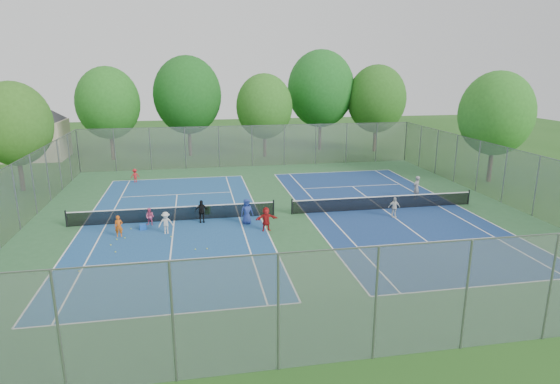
{
  "coord_description": "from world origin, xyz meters",
  "views": [
    {
      "loc": [
        -5.52,
        -28.85,
        9.39
      ],
      "look_at": [
        0.0,
        1.0,
        1.3
      ],
      "focal_mm": 30.0,
      "sensor_mm": 36.0,
      "label": 1
    }
  ],
  "objects_px": {
    "net_left": "(174,214)",
    "ball_crate": "(143,227)",
    "net_right": "(383,203)",
    "ball_hopper": "(208,210)",
    "instructor": "(416,188)"
  },
  "relations": [
    {
      "from": "net_right",
      "to": "ball_hopper",
      "type": "bearing_deg",
      "value": 174.81
    },
    {
      "from": "net_left",
      "to": "ball_hopper",
      "type": "relative_size",
      "value": 22.0
    },
    {
      "from": "net_left",
      "to": "ball_hopper",
      "type": "bearing_deg",
      "value": 26.72
    },
    {
      "from": "ball_hopper",
      "to": "instructor",
      "type": "xyz_separation_m",
      "value": [
        15.2,
        0.85,
        0.58
      ]
    },
    {
      "from": "net_left",
      "to": "instructor",
      "type": "distance_m",
      "value": 17.45
    },
    {
      "from": "ball_crate",
      "to": "net_left",
      "type": "bearing_deg",
      "value": 35.74
    },
    {
      "from": "instructor",
      "to": "net_right",
      "type": "bearing_deg",
      "value": -0.56
    },
    {
      "from": "net_left",
      "to": "net_right",
      "type": "relative_size",
      "value": 1.0
    },
    {
      "from": "net_right",
      "to": "ball_crate",
      "type": "relative_size",
      "value": 33.78
    },
    {
      "from": "net_left",
      "to": "ball_crate",
      "type": "height_order",
      "value": "net_left"
    },
    {
      "from": "net_right",
      "to": "ball_hopper",
      "type": "height_order",
      "value": "net_right"
    },
    {
      "from": "net_right",
      "to": "ball_crate",
      "type": "height_order",
      "value": "net_right"
    },
    {
      "from": "ball_crate",
      "to": "ball_hopper",
      "type": "distance_m",
      "value": 4.58
    },
    {
      "from": "net_right",
      "to": "ball_crate",
      "type": "bearing_deg",
      "value": -175.34
    },
    {
      "from": "net_right",
      "to": "ball_hopper",
      "type": "distance_m",
      "value": 11.91
    }
  ]
}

